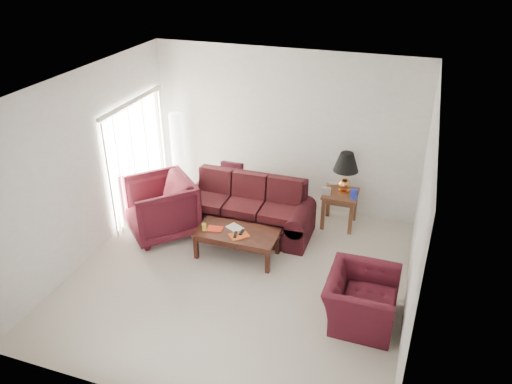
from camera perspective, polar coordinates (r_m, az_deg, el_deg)
floor at (r=7.89m, az=-2.01°, el=-9.51°), size 5.00×5.00×0.00m
blinds at (r=9.32m, az=-13.34°, el=3.63°), size 0.10×2.00×2.16m
sofa at (r=8.74m, az=-1.19°, el=-1.72°), size 2.37×1.11×0.95m
throw_pillow at (r=9.35m, az=-2.81°, el=2.14°), size 0.42×0.20×0.44m
end_table at (r=9.10m, az=9.50°, el=-1.89°), size 0.62×0.62×0.66m
table_lamp at (r=8.83m, az=10.18°, el=2.21°), size 0.47×0.47×0.74m
clock at (r=8.80m, az=8.06°, el=0.10°), size 0.15×0.06×0.14m
blue_canister at (r=8.75m, az=11.11°, el=-0.22°), size 0.11×0.11×0.17m
picture_frame at (r=9.08m, az=8.76°, el=1.04°), size 0.18×0.20×0.05m
floor_lamp at (r=9.96m, az=-8.94°, el=4.30°), size 0.33×0.33×1.72m
armchair_left at (r=8.81m, az=-10.91°, el=-1.73°), size 1.56×1.57×1.02m
armchair_right at (r=7.06m, az=11.90°, el=-11.86°), size 0.94×1.07×0.69m
coffee_table at (r=8.20m, az=-2.16°, el=-5.92°), size 1.39×0.79×0.47m
magazine_red at (r=8.14m, az=-4.71°, el=-4.24°), size 0.28×0.22×0.01m
magazine_white at (r=8.16m, az=-2.45°, el=-4.09°), size 0.32×0.29×0.01m
magazine_orange at (r=7.96m, az=-1.95°, el=-4.98°), size 0.37×0.37×0.02m
remote_a at (r=7.95m, az=-2.36°, el=-4.86°), size 0.08×0.17×0.02m
remote_b at (r=8.01m, az=-1.63°, el=-4.59°), size 0.05×0.16×0.02m
yellow_glass at (r=8.11m, az=-5.95°, el=-4.00°), size 0.08×0.08×0.12m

